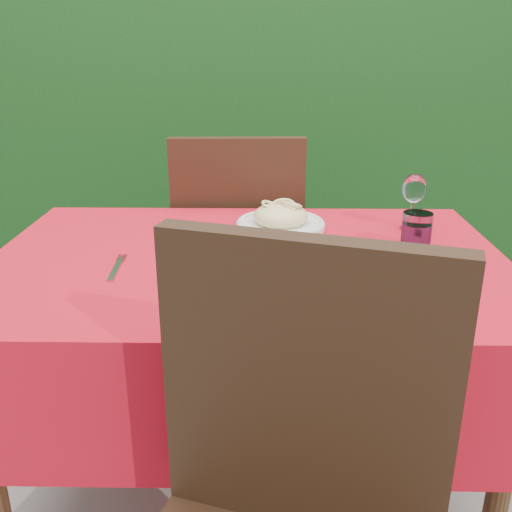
{
  "coord_description": "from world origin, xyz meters",
  "views": [
    {
      "loc": [
        0.04,
        -1.3,
        1.24
      ],
      "look_at": [
        0.02,
        -0.05,
        0.77
      ],
      "focal_mm": 40.0,
      "sensor_mm": 36.0,
      "label": 1
    }
  ],
  "objects_px": {
    "water_glass": "(416,233)",
    "fork": "(115,270)",
    "pizza_plate": "(262,265)",
    "chair_far": "(239,249)",
    "wine_glass": "(414,191)",
    "pasta_plate": "(281,220)"
  },
  "relations": [
    {
      "from": "water_glass",
      "to": "fork",
      "type": "distance_m",
      "value": 0.74
    },
    {
      "from": "pizza_plate",
      "to": "chair_far",
      "type": "bearing_deg",
      "value": 96.91
    },
    {
      "from": "pizza_plate",
      "to": "fork",
      "type": "xyz_separation_m",
      "value": [
        -0.34,
        0.03,
        -0.03
      ]
    },
    {
      "from": "chair_far",
      "to": "fork",
      "type": "height_order",
      "value": "chair_far"
    },
    {
      "from": "chair_far",
      "to": "water_glass",
      "type": "height_order",
      "value": "chair_far"
    },
    {
      "from": "pizza_plate",
      "to": "water_glass",
      "type": "bearing_deg",
      "value": 25.68
    },
    {
      "from": "wine_glass",
      "to": "chair_far",
      "type": "bearing_deg",
      "value": 142.95
    },
    {
      "from": "water_glass",
      "to": "fork",
      "type": "height_order",
      "value": "water_glass"
    },
    {
      "from": "pasta_plate",
      "to": "water_glass",
      "type": "distance_m",
      "value": 0.38
    },
    {
      "from": "pasta_plate",
      "to": "chair_far",
      "type": "bearing_deg",
      "value": 110.26
    },
    {
      "from": "pasta_plate",
      "to": "fork",
      "type": "distance_m",
      "value": 0.5
    },
    {
      "from": "pasta_plate",
      "to": "water_glass",
      "type": "xyz_separation_m",
      "value": [
        0.33,
        -0.17,
        0.02
      ]
    },
    {
      "from": "fork",
      "to": "water_glass",
      "type": "bearing_deg",
      "value": 8.79
    },
    {
      "from": "wine_glass",
      "to": "fork",
      "type": "relative_size",
      "value": 0.9
    },
    {
      "from": "pasta_plate",
      "to": "water_glass",
      "type": "bearing_deg",
      "value": -26.88
    },
    {
      "from": "fork",
      "to": "wine_glass",
      "type": "bearing_deg",
      "value": 19.72
    },
    {
      "from": "pasta_plate",
      "to": "wine_glass",
      "type": "height_order",
      "value": "wine_glass"
    },
    {
      "from": "pasta_plate",
      "to": "fork",
      "type": "xyz_separation_m",
      "value": [
        -0.39,
        -0.32,
        -0.02
      ]
    },
    {
      "from": "pasta_plate",
      "to": "fork",
      "type": "relative_size",
      "value": 1.4
    },
    {
      "from": "pasta_plate",
      "to": "fork",
      "type": "bearing_deg",
      "value": -139.98
    },
    {
      "from": "chair_far",
      "to": "pizza_plate",
      "type": "height_order",
      "value": "chair_far"
    },
    {
      "from": "water_glass",
      "to": "chair_far",
      "type": "bearing_deg",
      "value": 131.12
    }
  ]
}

